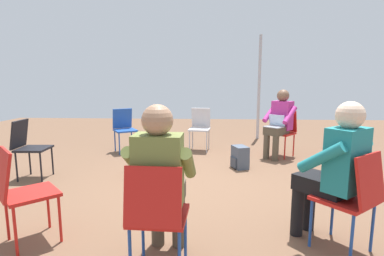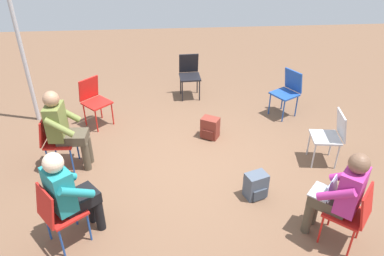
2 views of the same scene
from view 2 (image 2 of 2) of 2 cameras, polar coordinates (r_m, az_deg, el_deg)
ground_plane at (r=5.63m, az=0.20°, el=-6.00°), size 14.00×14.00×0.00m
chair_southwest at (r=6.67m, az=-14.72°, el=4.36°), size 0.58×0.58×0.85m
chair_northeast at (r=4.58m, az=23.26°, el=-11.66°), size 0.58×0.59×0.85m
chair_south at (r=5.73m, az=-20.22°, el=-1.48°), size 0.42×0.45×0.85m
chair_northwest at (r=6.97m, az=14.38°, el=5.64°), size 0.56×0.58×0.85m
chair_southeast at (r=4.48m, az=-19.75°, el=-11.90°), size 0.58×0.58×0.85m
chair_west at (r=7.46m, az=-0.40°, el=8.42°), size 0.46×0.42×0.85m
chair_north at (r=5.84m, az=20.45°, el=-0.88°), size 0.45×0.48×0.85m
person_with_laptop at (r=4.47m, az=21.73°, el=-9.06°), size 0.63×0.64×1.24m
person_in_teal at (r=4.39m, az=-18.28°, el=-9.11°), size 0.63×0.63×1.24m
person_in_olive at (r=5.58m, az=-18.97°, el=0.24°), size 0.51×0.53×1.24m
backpack_near_laptop_user at (r=6.24m, az=2.78°, el=-0.13°), size 0.31×0.34×0.36m
backpack_by_empty_chair at (r=5.12m, az=9.67°, el=-8.79°), size 0.30×0.33×0.36m
tent_pole_far at (r=6.88m, az=-24.38°, el=10.15°), size 0.07×0.07×2.47m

